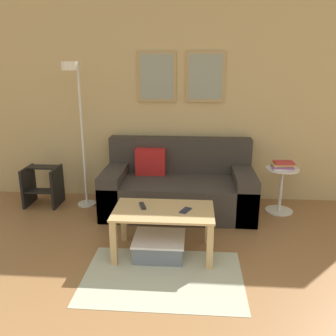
{
  "coord_description": "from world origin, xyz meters",
  "views": [
    {
      "loc": [
        0.08,
        -0.8,
        1.72
      ],
      "look_at": [
        -0.14,
        2.11,
        0.85
      ],
      "focal_mm": 38.0,
      "sensor_mm": 36.0,
      "label": 1
    }
  ],
  "objects_px": {
    "storage_bin": "(159,246)",
    "couch": "(178,187)",
    "step_stool": "(43,185)",
    "side_table": "(281,186)",
    "remote_control": "(143,206)",
    "cell_phone": "(185,210)",
    "floor_lamp": "(77,112)",
    "book_stack": "(283,165)",
    "coffee_table": "(164,219)"
  },
  "relations": [
    {
      "from": "coffee_table",
      "to": "storage_bin",
      "type": "bearing_deg",
      "value": -127.91
    },
    {
      "from": "coffee_table",
      "to": "step_stool",
      "type": "relative_size",
      "value": 1.89
    },
    {
      "from": "storage_bin",
      "to": "step_stool",
      "type": "xyz_separation_m",
      "value": [
        -1.56,
        1.12,
        0.17
      ]
    },
    {
      "from": "couch",
      "to": "storage_bin",
      "type": "distance_m",
      "value": 1.12
    },
    {
      "from": "remote_control",
      "to": "couch",
      "type": "bearing_deg",
      "value": 55.32
    },
    {
      "from": "remote_control",
      "to": "cell_phone",
      "type": "height_order",
      "value": "remote_control"
    },
    {
      "from": "storage_bin",
      "to": "book_stack",
      "type": "height_order",
      "value": "book_stack"
    },
    {
      "from": "side_table",
      "to": "remote_control",
      "type": "distance_m",
      "value": 1.82
    },
    {
      "from": "book_stack",
      "to": "remote_control",
      "type": "xyz_separation_m",
      "value": [
        -1.49,
        -1.0,
        -0.14
      ]
    },
    {
      "from": "remote_control",
      "to": "cell_phone",
      "type": "xyz_separation_m",
      "value": [
        0.4,
        -0.06,
        -0.01
      ]
    },
    {
      "from": "storage_bin",
      "to": "cell_phone",
      "type": "distance_m",
      "value": 0.42
    },
    {
      "from": "cell_phone",
      "to": "step_stool",
      "type": "relative_size",
      "value": 0.29
    },
    {
      "from": "storage_bin",
      "to": "side_table",
      "type": "distance_m",
      "value": 1.76
    },
    {
      "from": "step_stool",
      "to": "coffee_table",
      "type": "bearing_deg",
      "value": -33.77
    },
    {
      "from": "couch",
      "to": "step_stool",
      "type": "xyz_separation_m",
      "value": [
        -1.69,
        0.02,
        -0.02
      ]
    },
    {
      "from": "remote_control",
      "to": "cell_phone",
      "type": "relative_size",
      "value": 1.07
    },
    {
      "from": "coffee_table",
      "to": "storage_bin",
      "type": "height_order",
      "value": "coffee_table"
    },
    {
      "from": "side_table",
      "to": "coffee_table",
      "type": "bearing_deg",
      "value": -140.38
    },
    {
      "from": "side_table",
      "to": "floor_lamp",
      "type": "bearing_deg",
      "value": -177.43
    },
    {
      "from": "side_table",
      "to": "remote_control",
      "type": "bearing_deg",
      "value": -145.76
    },
    {
      "from": "book_stack",
      "to": "cell_phone",
      "type": "bearing_deg",
      "value": -135.77
    },
    {
      "from": "floor_lamp",
      "to": "remote_control",
      "type": "distance_m",
      "value": 1.46
    },
    {
      "from": "couch",
      "to": "storage_bin",
      "type": "xyz_separation_m",
      "value": [
        -0.12,
        -1.1,
        -0.19
      ]
    },
    {
      "from": "couch",
      "to": "step_stool",
      "type": "height_order",
      "value": "couch"
    },
    {
      "from": "side_table",
      "to": "book_stack",
      "type": "distance_m",
      "value": 0.26
    },
    {
      "from": "side_table",
      "to": "couch",
      "type": "bearing_deg",
      "value": -178.7
    },
    {
      "from": "storage_bin",
      "to": "floor_lamp",
      "type": "height_order",
      "value": "floor_lamp"
    },
    {
      "from": "storage_bin",
      "to": "remote_control",
      "type": "distance_m",
      "value": 0.4
    },
    {
      "from": "storage_bin",
      "to": "cell_phone",
      "type": "height_order",
      "value": "cell_phone"
    },
    {
      "from": "coffee_table",
      "to": "step_stool",
      "type": "bearing_deg",
      "value": 146.23
    },
    {
      "from": "couch",
      "to": "book_stack",
      "type": "bearing_deg",
      "value": 0.43
    },
    {
      "from": "cell_phone",
      "to": "step_stool",
      "type": "distance_m",
      "value": 2.11
    },
    {
      "from": "floor_lamp",
      "to": "cell_phone",
      "type": "relative_size",
      "value": 12.36
    },
    {
      "from": "side_table",
      "to": "step_stool",
      "type": "height_order",
      "value": "side_table"
    },
    {
      "from": "storage_bin",
      "to": "couch",
      "type": "bearing_deg",
      "value": 83.67
    },
    {
      "from": "storage_bin",
      "to": "step_stool",
      "type": "height_order",
      "value": "step_stool"
    },
    {
      "from": "coffee_table",
      "to": "remote_control",
      "type": "distance_m",
      "value": 0.23
    },
    {
      "from": "book_stack",
      "to": "side_table",
      "type": "bearing_deg",
      "value": 63.66
    },
    {
      "from": "coffee_table",
      "to": "storage_bin",
      "type": "distance_m",
      "value": 0.26
    },
    {
      "from": "cell_phone",
      "to": "floor_lamp",
      "type": "bearing_deg",
      "value": 166.02
    },
    {
      "from": "couch",
      "to": "storage_bin",
      "type": "relative_size",
      "value": 3.74
    },
    {
      "from": "side_table",
      "to": "step_stool",
      "type": "xyz_separation_m",
      "value": [
        -2.9,
        -0.01,
        -0.07
      ]
    },
    {
      "from": "storage_bin",
      "to": "side_table",
      "type": "height_order",
      "value": "side_table"
    },
    {
      "from": "storage_bin",
      "to": "book_stack",
      "type": "distance_m",
      "value": 1.8
    },
    {
      "from": "cell_phone",
      "to": "step_stool",
      "type": "xyz_separation_m",
      "value": [
        -1.8,
        1.08,
        -0.18
      ]
    },
    {
      "from": "storage_bin",
      "to": "floor_lamp",
      "type": "xyz_separation_m",
      "value": [
        -1.03,
        1.02,
        1.09
      ]
    },
    {
      "from": "book_stack",
      "to": "remote_control",
      "type": "distance_m",
      "value": 1.8
    },
    {
      "from": "floor_lamp",
      "to": "cell_phone",
      "type": "bearing_deg",
      "value": -37.6
    },
    {
      "from": "coffee_table",
      "to": "book_stack",
      "type": "height_order",
      "value": "book_stack"
    },
    {
      "from": "side_table",
      "to": "step_stool",
      "type": "bearing_deg",
      "value": -179.89
    }
  ]
}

